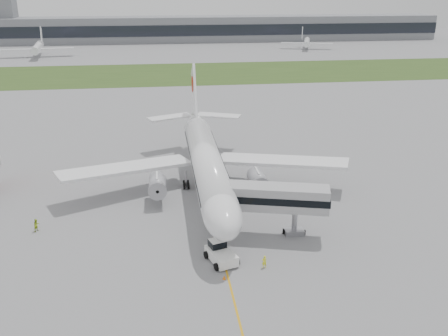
{
  "coord_description": "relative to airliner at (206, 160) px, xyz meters",
  "views": [
    {
      "loc": [
        -7.19,
        -71.39,
        32.83
      ],
      "look_at": [
        2.61,
        2.0,
        5.13
      ],
      "focal_mm": 40.0,
      "sensor_mm": 36.0,
      "label": 1
    }
  ],
  "objects": [
    {
      "name": "distant_aircraft_right",
      "position": [
        70.43,
        180.42,
        -5.66
      ],
      "size": [
        32.32,
        30.28,
        10.14
      ],
      "primitive_type": null,
      "rotation": [
        0.0,
        0.0,
        -0.3
      ],
      "color": "white",
      "rests_on": "ground"
    },
    {
      "name": "distant_aircraft_left",
      "position": [
        -61.62,
        168.54,
        -5.66
      ],
      "size": [
        35.86,
        32.53,
        12.45
      ],
      "primitive_type": null,
      "rotation": [
        0.0,
        0.0,
        0.12
      ],
      "color": "white",
      "rests_on": "ground"
    },
    {
      "name": "safety_cone_left",
      "position": [
        -0.5,
        -26.37,
        -5.39
      ],
      "size": [
        0.39,
        0.39,
        0.54
      ],
      "primitive_type": "cone",
      "color": "orange",
      "rests_on": "ground"
    },
    {
      "name": "pushback_tug",
      "position": [
        -0.42,
        -22.05,
        -4.56
      ],
      "size": [
        4.26,
        5.26,
        2.4
      ],
      "rotation": [
        0.0,
        0.0,
        0.31
      ],
      "color": "white",
      "rests_on": "ground"
    },
    {
      "name": "ground_crew_near",
      "position": [
        4.69,
        -24.44,
        -4.85
      ],
      "size": [
        0.63,
        0.45,
        1.63
      ],
      "primitive_type": "imported",
      "rotation": [
        0.0,
        0.0,
        3.24
      ],
      "color": "#F6F729",
      "rests_on": "ground"
    },
    {
      "name": "airliner",
      "position": [
        0.0,
        0.0,
        0.0
      ],
      "size": [
        48.13,
        53.95,
        17.88
      ],
      "color": "white",
      "rests_on": "ground"
    },
    {
      "name": "apron_markings",
      "position": [
        0.0,
        -9.87,
        -5.66
      ],
      "size": [
        70.0,
        70.0,
        0.04
      ],
      "primitive_type": null,
      "color": "orange",
      "rests_on": "ground"
    },
    {
      "name": "jet_bridge",
      "position": [
        6.25,
        -16.19,
        -0.08
      ],
      "size": [
        16.51,
        7.31,
        7.54
      ],
      "rotation": [
        0.0,
        0.0,
        -0.26
      ],
      "color": "#A6A6A8",
      "rests_on": "ground"
    },
    {
      "name": "grass_strip",
      "position": [
        0.0,
        115.13,
        -5.65
      ],
      "size": [
        600.0,
        50.0,
        0.02
      ],
      "primitive_type": "cube",
      "color": "#304A1C",
      "rests_on": "ground"
    },
    {
      "name": "terminal_building",
      "position": [
        0.0,
        225.0,
        1.34
      ],
      "size": [
        320.0,
        22.3,
        14.0
      ],
      "color": "gray",
      "rests_on": "ground"
    },
    {
      "name": "safety_cone_right",
      "position": [
        1.29,
        -23.57,
        -5.36
      ],
      "size": [
        0.43,
        0.43,
        0.59
      ],
      "primitive_type": "cone",
      "color": "orange",
      "rests_on": "ground"
    },
    {
      "name": "ground_crew_far",
      "position": [
        -24.92,
        -10.83,
        -4.74
      ],
      "size": [
        1.08,
        1.13,
        1.83
      ],
      "primitive_type": "imported",
      "rotation": [
        0.0,
        0.0,
        0.96
      ],
      "color": "#AACC22",
      "rests_on": "ground"
    },
    {
      "name": "control_tower",
      "position": [
        -90.0,
        227.13,
        -5.66
      ],
      "size": [
        12.0,
        12.0,
        56.0
      ],
      "primitive_type": null,
      "color": "gray",
      "rests_on": "ground"
    },
    {
      "name": "ground",
      "position": [
        0.0,
        -4.87,
        -5.66
      ],
      "size": [
        600.0,
        600.0,
        0.0
      ],
      "primitive_type": "plane",
      "color": "gray",
      "rests_on": "ground"
    }
  ]
}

